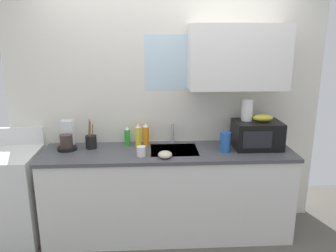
{
  "coord_description": "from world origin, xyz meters",
  "views": [
    {
      "loc": [
        -0.17,
        -3.09,
        1.99
      ],
      "look_at": [
        0.0,
        0.0,
        1.15
      ],
      "focal_mm": 35.8,
      "sensor_mm": 36.0,
      "label": 1
    }
  ],
  "objects_px": {
    "dish_soap_bottle_green": "(127,136)",
    "paper_towel_roll": "(247,110)",
    "stove_range": "(10,196)",
    "coffee_maker": "(67,139)",
    "utensil_crock": "(91,141)",
    "small_bowl": "(165,155)",
    "dish_soap_bottle_orange": "(146,135)",
    "banana_bunch": "(263,118)",
    "mug_white": "(141,151)",
    "dish_soap_bottle_yellow": "(138,136)",
    "microwave": "(257,135)",
    "cereal_canister": "(225,142)"
  },
  "relations": [
    {
      "from": "mug_white",
      "to": "banana_bunch",
      "type": "bearing_deg",
      "value": 9.0
    },
    {
      "from": "mug_white",
      "to": "dish_soap_bottle_orange",
      "type": "bearing_deg",
      "value": 82.86
    },
    {
      "from": "stove_range",
      "to": "coffee_maker",
      "type": "relative_size",
      "value": 3.86
    },
    {
      "from": "banana_bunch",
      "to": "cereal_canister",
      "type": "xyz_separation_m",
      "value": [
        -0.39,
        -0.1,
        -0.21
      ]
    },
    {
      "from": "stove_range",
      "to": "banana_bunch",
      "type": "height_order",
      "value": "banana_bunch"
    },
    {
      "from": "cereal_canister",
      "to": "utensil_crock",
      "type": "height_order",
      "value": "utensil_crock"
    },
    {
      "from": "coffee_maker",
      "to": "mug_white",
      "type": "height_order",
      "value": "coffee_maker"
    },
    {
      "from": "utensil_crock",
      "to": "small_bowl",
      "type": "relative_size",
      "value": 2.29
    },
    {
      "from": "mug_white",
      "to": "coffee_maker",
      "type": "bearing_deg",
      "value": 161.29
    },
    {
      "from": "coffee_maker",
      "to": "dish_soap_bottle_orange",
      "type": "bearing_deg",
      "value": 5.26
    },
    {
      "from": "coffee_maker",
      "to": "utensil_crock",
      "type": "bearing_deg",
      "value": 2.85
    },
    {
      "from": "banana_bunch",
      "to": "coffee_maker",
      "type": "distance_m",
      "value": 1.94
    },
    {
      "from": "utensil_crock",
      "to": "small_bowl",
      "type": "distance_m",
      "value": 0.79
    },
    {
      "from": "mug_white",
      "to": "stove_range",
      "type": "bearing_deg",
      "value": 173.76
    },
    {
      "from": "dish_soap_bottle_green",
      "to": "paper_towel_roll",
      "type": "bearing_deg",
      "value": -5.03
    },
    {
      "from": "banana_bunch",
      "to": "paper_towel_roll",
      "type": "bearing_deg",
      "value": 161.57
    },
    {
      "from": "utensil_crock",
      "to": "coffee_maker",
      "type": "bearing_deg",
      "value": -177.15
    },
    {
      "from": "small_bowl",
      "to": "coffee_maker",
      "type": "bearing_deg",
      "value": 162.08
    },
    {
      "from": "mug_white",
      "to": "utensil_crock",
      "type": "distance_m",
      "value": 0.57
    },
    {
      "from": "utensil_crock",
      "to": "mug_white",
      "type": "bearing_deg",
      "value": -27.3
    },
    {
      "from": "stove_range",
      "to": "microwave",
      "type": "relative_size",
      "value": 2.35
    },
    {
      "from": "small_bowl",
      "to": "stove_range",
      "type": "bearing_deg",
      "value": 172.44
    },
    {
      "from": "dish_soap_bottle_green",
      "to": "small_bowl",
      "type": "relative_size",
      "value": 1.51
    },
    {
      "from": "mug_white",
      "to": "small_bowl",
      "type": "distance_m",
      "value": 0.23
    },
    {
      "from": "stove_range",
      "to": "coffee_maker",
      "type": "xyz_separation_m",
      "value": [
        0.58,
        0.1,
        0.55
      ]
    },
    {
      "from": "paper_towel_roll",
      "to": "dish_soap_bottle_green",
      "type": "bearing_deg",
      "value": 174.97
    },
    {
      "from": "dish_soap_bottle_green",
      "to": "mug_white",
      "type": "height_order",
      "value": "dish_soap_bottle_green"
    },
    {
      "from": "microwave",
      "to": "cereal_canister",
      "type": "relative_size",
      "value": 2.39
    },
    {
      "from": "dish_soap_bottle_green",
      "to": "utensil_crock",
      "type": "distance_m",
      "value": 0.37
    },
    {
      "from": "stove_range",
      "to": "coffee_maker",
      "type": "distance_m",
      "value": 0.8
    },
    {
      "from": "microwave",
      "to": "dish_soap_bottle_green",
      "type": "bearing_deg",
      "value": 173.11
    },
    {
      "from": "utensil_crock",
      "to": "paper_towel_roll",
      "type": "bearing_deg",
      "value": -0.73
    },
    {
      "from": "microwave",
      "to": "dish_soap_bottle_yellow",
      "type": "bearing_deg",
      "value": 175.51
    },
    {
      "from": "coffee_maker",
      "to": "cereal_canister",
      "type": "xyz_separation_m",
      "value": [
        1.54,
        -0.16,
        -0.01
      ]
    },
    {
      "from": "dish_soap_bottle_orange",
      "to": "mug_white",
      "type": "xyz_separation_m",
      "value": [
        -0.04,
        -0.32,
        -0.06
      ]
    },
    {
      "from": "dish_soap_bottle_orange",
      "to": "mug_white",
      "type": "distance_m",
      "value": 0.33
    },
    {
      "from": "paper_towel_roll",
      "to": "mug_white",
      "type": "relative_size",
      "value": 2.32
    },
    {
      "from": "dish_soap_bottle_orange",
      "to": "small_bowl",
      "type": "height_order",
      "value": "dish_soap_bottle_orange"
    },
    {
      "from": "paper_towel_roll",
      "to": "utensil_crock",
      "type": "bearing_deg",
      "value": 179.27
    },
    {
      "from": "utensil_crock",
      "to": "microwave",
      "type": "bearing_deg",
      "value": -2.47
    },
    {
      "from": "dish_soap_bottle_yellow",
      "to": "utensil_crock",
      "type": "xyz_separation_m",
      "value": [
        -0.47,
        -0.02,
        -0.04
      ]
    },
    {
      "from": "utensil_crock",
      "to": "dish_soap_bottle_yellow",
      "type": "bearing_deg",
      "value": 2.67
    },
    {
      "from": "stove_range",
      "to": "dish_soap_bottle_orange",
      "type": "bearing_deg",
      "value": 7.41
    },
    {
      "from": "banana_bunch",
      "to": "dish_soap_bottle_green",
      "type": "height_order",
      "value": "banana_bunch"
    },
    {
      "from": "coffee_maker",
      "to": "small_bowl",
      "type": "relative_size",
      "value": 2.15
    },
    {
      "from": "dish_soap_bottle_yellow",
      "to": "mug_white",
      "type": "xyz_separation_m",
      "value": [
        0.04,
        -0.28,
        -0.06
      ]
    },
    {
      "from": "banana_bunch",
      "to": "paper_towel_roll",
      "type": "height_order",
      "value": "paper_towel_roll"
    },
    {
      "from": "coffee_maker",
      "to": "utensil_crock",
      "type": "distance_m",
      "value": 0.23
    },
    {
      "from": "microwave",
      "to": "small_bowl",
      "type": "height_order",
      "value": "microwave"
    },
    {
      "from": "paper_towel_roll",
      "to": "dish_soap_bottle_yellow",
      "type": "height_order",
      "value": "paper_towel_roll"
    }
  ]
}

